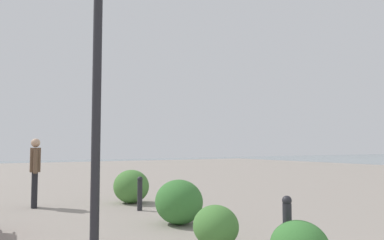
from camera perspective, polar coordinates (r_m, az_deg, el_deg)
The scene contains 7 objects.
lamppost at distance 6.24m, azimuth -13.90°, elevation 8.60°, with size 0.98×0.28×4.34m.
pedestrian at distance 10.37m, azimuth -22.30°, elevation -6.53°, with size 0.62×0.29×1.71m.
bollard_near at distance 5.44m, azimuth 13.98°, elevation -15.17°, with size 0.13×0.13×0.86m.
bollard_mid at distance 9.32m, azimuth -7.76°, elevation -10.66°, with size 0.13×0.13×0.80m.
shrub_round at distance 7.68m, azimuth -1.96°, elevation -12.06°, with size 1.02×0.91×0.86m.
shrub_wide at distance 6.02m, azimuth 3.55°, elevation -15.47°, with size 0.75×0.67×0.63m.
shrub_tall at distance 10.55m, azimuth -9.02°, elevation -9.71°, with size 1.04×0.93×0.88m.
Camera 1 is at (-0.84, 2.63, 1.53)m, focal length 35.90 mm.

